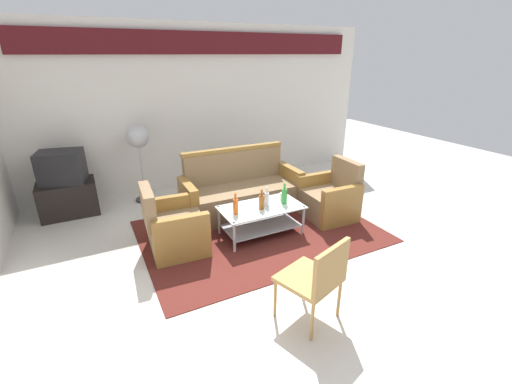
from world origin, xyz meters
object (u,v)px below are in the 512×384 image
object	(u,v)px
coffee_table	(261,216)
bottle_green	(284,196)
armchair_left	(174,229)
wicker_chair	(317,276)
cup	(283,196)
pedestal_fan	(138,141)
bottle_clear	(267,199)
tv_stand	(69,199)
bottle_orange	(236,206)
armchair_right	(330,199)
couch	(241,193)
television	(62,167)

from	to	relation	value
coffee_table	bottle_green	bearing A→B (deg)	-6.69
armchair_left	wicker_chair	xyz separation A→B (m)	(0.82, -1.83, 0.21)
cup	pedestal_fan	distance (m)	2.49
coffee_table	bottle_clear	size ratio (longest dim) A/B	4.09
armchair_left	tv_stand	distance (m)	2.09
bottle_orange	bottle_clear	bearing A→B (deg)	3.62
armchair_right	coffee_table	distance (m)	1.17
bottle_orange	bottle_clear	size ratio (longest dim) A/B	1.05
couch	bottle_orange	distance (m)	0.97
bottle_clear	armchair_right	bearing A→B (deg)	1.96
armchair_right	television	world-z (taller)	television
bottle_orange	cup	distance (m)	0.78
bottle_orange	wicker_chair	world-z (taller)	wicker_chair
armchair_left	armchair_right	distance (m)	2.32
bottle_green	pedestal_fan	world-z (taller)	pedestal_fan
bottle_green	bottle_clear	world-z (taller)	bottle_green
television	wicker_chair	world-z (taller)	television
bottle_green	pedestal_fan	distance (m)	2.54
bottle_green	television	bearing A→B (deg)	143.96
cup	armchair_right	bearing A→B (deg)	-3.92
bottle_orange	bottle_green	xyz separation A→B (m)	(0.72, 0.00, 0.00)
coffee_table	cup	distance (m)	0.43
armchair_left	tv_stand	xyz separation A→B (m)	(-1.17, 1.73, -0.03)
armchair_left	television	bearing A→B (deg)	-142.31
coffee_table	bottle_clear	world-z (taller)	bottle_clear
coffee_table	bottle_clear	bearing A→B (deg)	-9.83
armchair_left	wicker_chair	bearing A→B (deg)	27.73
bottle_green	pedestal_fan	xyz separation A→B (m)	(-1.52, 1.97, 0.49)
bottle_green	armchair_right	bearing A→B (deg)	4.31
armchair_left	bottle_clear	distance (m)	1.25
pedestal_fan	bottle_green	bearing A→B (deg)	-52.32
armchair_left	bottle_green	bearing A→B (deg)	86.41
couch	armchair_right	distance (m)	1.35
wicker_chair	coffee_table	bearing A→B (deg)	60.68
pedestal_fan	bottle_clear	bearing A→B (deg)	-56.94
armchair_left	bottle_green	distance (m)	1.51
armchair_right	bottle_clear	size ratio (longest dim) A/B	3.16
bottle_green	tv_stand	xyz separation A→B (m)	(-2.65, 1.92, -0.26)
bottle_orange	bottle_green	distance (m)	0.72
armchair_left	tv_stand	size ratio (longest dim) A/B	1.06
couch	pedestal_fan	world-z (taller)	pedestal_fan
armchair_left	armchair_right	xyz separation A→B (m)	(2.32, -0.13, 0.00)
coffee_table	pedestal_fan	size ratio (longest dim) A/B	0.87
couch	tv_stand	distance (m)	2.62
bottle_orange	wicker_chair	distance (m)	1.64
armchair_left	pedestal_fan	size ratio (longest dim) A/B	0.67
couch	armchair_right	xyz separation A→B (m)	(1.11, -0.77, -0.03)
couch	armchair_left	bearing A→B (deg)	28.69
couch	bottle_orange	xyz separation A→B (m)	(-0.45, -0.83, 0.20)
cup	armchair_left	bearing A→B (deg)	177.33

